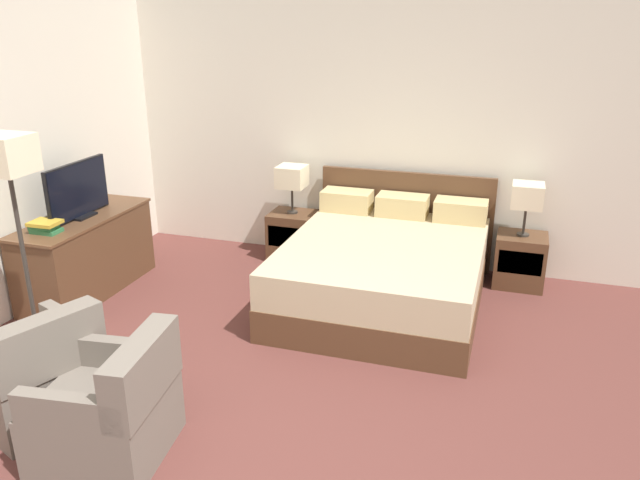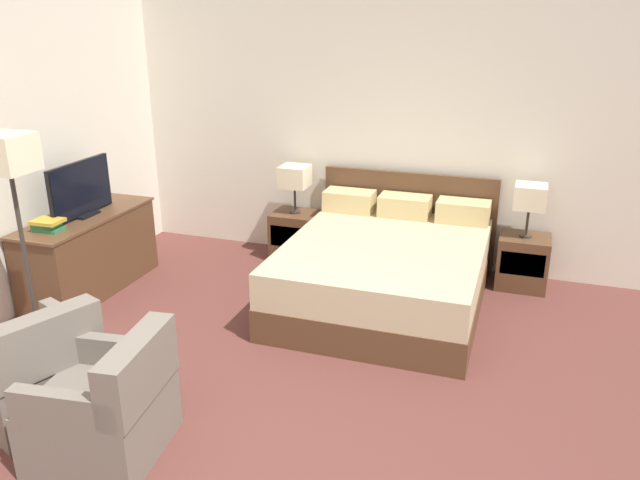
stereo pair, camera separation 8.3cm
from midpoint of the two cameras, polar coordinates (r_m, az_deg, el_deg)
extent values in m
cube|color=silver|center=(6.23, 6.65, 9.60)|extent=(6.52, 0.06, 2.61)
cube|color=silver|center=(5.66, -26.58, 6.56)|extent=(0.06, 5.39, 2.61)
cube|color=brown|center=(5.50, 6.23, -4.62)|extent=(1.65, 1.98, 0.28)
cube|color=#C6B28E|center=(5.38, 6.34, -1.83)|extent=(1.64, 1.96, 0.30)
cube|color=brown|center=(6.30, 8.40, 1.87)|extent=(1.72, 0.05, 0.96)
cube|color=#D6BC7F|center=(6.18, 3.09, 3.61)|extent=(0.48, 0.28, 0.20)
cube|color=#D6BC7F|center=(6.06, 8.14, 3.10)|extent=(0.48, 0.28, 0.20)
cube|color=#D6BC7F|center=(5.99, 13.35, 2.55)|extent=(0.48, 0.28, 0.20)
cube|color=brown|center=(6.48, -1.89, 0.43)|extent=(0.45, 0.40, 0.49)
cube|color=#3C2718|center=(6.29, -2.53, 0.28)|extent=(0.39, 0.01, 0.22)
cube|color=brown|center=(6.11, 18.40, -1.89)|extent=(0.45, 0.40, 0.49)
cube|color=#3C2718|center=(5.91, 18.41, -2.12)|extent=(0.39, 0.01, 0.22)
cylinder|color=#332D28|center=(6.40, -1.92, 2.59)|extent=(0.11, 0.11, 0.02)
cylinder|color=#332D28|center=(6.36, -1.93, 3.77)|extent=(0.02, 0.02, 0.26)
cube|color=beige|center=(6.30, -1.96, 5.84)|extent=(0.28, 0.28, 0.22)
cylinder|color=#332D28|center=(6.02, 18.67, 0.38)|extent=(0.11, 0.11, 0.02)
cylinder|color=#332D28|center=(5.98, 18.81, 1.62)|extent=(0.02, 0.02, 0.26)
cube|color=beige|center=(5.91, 19.07, 3.79)|extent=(0.28, 0.28, 0.22)
cube|color=brown|center=(6.05, -19.98, -1.14)|extent=(0.51, 1.37, 0.72)
cube|color=brown|center=(5.94, -20.37, 2.00)|extent=(0.52, 1.42, 0.02)
cube|color=black|center=(5.93, -20.40, 2.20)|extent=(0.18, 0.24, 0.02)
cube|color=black|center=(5.87, -20.68, 4.42)|extent=(0.04, 0.77, 0.48)
cube|color=black|center=(5.86, -20.53, 4.41)|extent=(0.01, 0.74, 0.46)
cube|color=#2D7042|center=(5.62, -23.14, 0.92)|extent=(0.23, 0.15, 0.03)
cube|color=#2D7042|center=(5.62, -23.35, 1.28)|extent=(0.22, 0.17, 0.04)
cube|color=gold|center=(5.60, -23.26, 1.58)|extent=(0.24, 0.20, 0.03)
cube|color=#70665B|center=(4.48, -24.24, -11.71)|extent=(0.88, 0.88, 0.40)
cube|color=#70665B|center=(4.08, -23.29, -8.62)|extent=(0.40, 0.69, 0.36)
cube|color=#70665B|center=(4.45, -21.39, -7.21)|extent=(0.62, 0.31, 0.18)
cube|color=#70665B|center=(3.95, -18.75, -15.40)|extent=(0.76, 0.76, 0.40)
cube|color=#70665B|center=(3.63, -15.66, -11.31)|extent=(0.24, 0.69, 0.36)
cube|color=#70665B|center=(3.59, -21.64, -14.13)|extent=(0.63, 0.17, 0.18)
cube|color=#70665B|center=(4.02, -17.14, -9.73)|extent=(0.63, 0.17, 0.18)
cylinder|color=#332D28|center=(5.15, -23.59, -9.72)|extent=(0.28, 0.28, 0.02)
cylinder|color=#332D28|center=(4.86, -24.75, -2.37)|extent=(0.03, 0.03, 1.40)
cube|color=beige|center=(4.63, -26.23, 7.15)|extent=(0.30, 0.30, 0.26)
camera|label=1|loc=(0.04, -89.51, 0.18)|focal=35.00mm
camera|label=2|loc=(0.04, 90.49, -0.18)|focal=35.00mm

